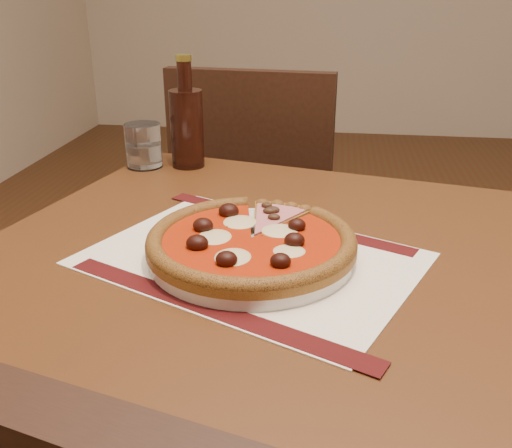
{
  "coord_description": "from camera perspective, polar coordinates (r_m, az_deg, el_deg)",
  "views": [
    {
      "loc": [
        -0.54,
        -1.48,
        1.12
      ],
      "look_at": [
        -0.65,
        -0.71,
        0.78
      ],
      "focal_mm": 40.0,
      "sensor_mm": 36.0,
      "label": 1
    }
  ],
  "objects": [
    {
      "name": "plate",
      "position": [
        0.81,
        -0.46,
        -2.87
      ],
      "size": [
        0.29,
        0.29,
        0.02
      ],
      "primitive_type": "cylinder",
      "color": "white",
      "rests_on": "placemat"
    },
    {
      "name": "pizza",
      "position": [
        0.8,
        -0.47,
        -1.6
      ],
      "size": [
        0.3,
        0.3,
        0.04
      ],
      "color": "olive",
      "rests_on": "plate"
    },
    {
      "name": "ham_slice",
      "position": [
        0.87,
        2.44,
        0.36
      ],
      "size": [
        0.1,
        0.14,
        0.02
      ],
      "rotation": [
        0.0,
        0.0,
        1.34
      ],
      "color": "olive",
      "rests_on": "plate"
    },
    {
      "name": "water_glass",
      "position": [
        1.23,
        -11.19,
        7.71
      ],
      "size": [
        0.08,
        0.08,
        0.09
      ],
      "primitive_type": "cylinder",
      "rotation": [
        0.0,
        0.0,
        -0.13
      ],
      "color": "white",
      "rests_on": "table"
    },
    {
      "name": "chair_far",
      "position": [
        1.64,
        0.23,
        2.04
      ],
      "size": [
        0.47,
        0.47,
        0.91
      ],
      "rotation": [
        0.0,
        0.0,
        3.05
      ],
      "color": "black",
      "rests_on": "ground"
    },
    {
      "name": "table",
      "position": [
        0.9,
        -0.18,
        -8.23
      ],
      "size": [
        0.95,
        0.95,
        0.75
      ],
      "rotation": [
        0.0,
        0.0,
        -0.22
      ],
      "color": "#582D15",
      "rests_on": "ground"
    },
    {
      "name": "placemat",
      "position": [
        0.81,
        -0.46,
        -3.5
      ],
      "size": [
        0.54,
        0.48,
        0.0
      ],
      "primitive_type": "cube",
      "rotation": [
        0.0,
        0.0,
        -0.43
      ],
      "color": "white",
      "rests_on": "table"
    },
    {
      "name": "bottle",
      "position": [
        1.21,
        -6.94,
        9.87
      ],
      "size": [
        0.07,
        0.07,
        0.23
      ],
      "color": "black",
      "rests_on": "table"
    }
  ]
}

